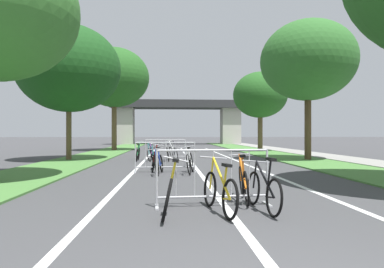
% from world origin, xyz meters
% --- Properties ---
extents(grass_verge_left, '(2.80, 50.05, 0.05)m').
position_xyz_m(grass_verge_left, '(-5.57, 20.47, 0.03)').
color(grass_verge_left, '#477A38').
rests_on(grass_verge_left, ground).
extents(grass_verge_right, '(2.80, 50.05, 0.05)m').
position_xyz_m(grass_verge_right, '(5.57, 20.47, 0.03)').
color(grass_verge_right, '#477A38').
rests_on(grass_verge_right, ground).
extents(sidewalk_path_right, '(2.13, 50.05, 0.08)m').
position_xyz_m(sidewalk_path_right, '(8.04, 20.47, 0.04)').
color(sidewalk_path_right, gray).
rests_on(sidewalk_path_right, ground).
extents(lane_stripe_center, '(0.14, 28.95, 0.01)m').
position_xyz_m(lane_stripe_center, '(0.00, 14.48, 0.00)').
color(lane_stripe_center, silver).
rests_on(lane_stripe_center, ground).
extents(lane_stripe_right_lane, '(0.14, 28.95, 0.01)m').
position_xyz_m(lane_stripe_right_lane, '(2.30, 14.48, 0.00)').
color(lane_stripe_right_lane, silver).
rests_on(lane_stripe_right_lane, ground).
extents(lane_stripe_left_lane, '(0.14, 28.95, 0.01)m').
position_xyz_m(lane_stripe_left_lane, '(-2.30, 14.48, 0.00)').
color(lane_stripe_left_lane, silver).
rests_on(lane_stripe_left_lane, ground).
extents(overpass_bridge, '(17.08, 3.72, 5.63)m').
position_xyz_m(overpass_bridge, '(0.00, 41.36, 3.84)').
color(overpass_bridge, '#2D2D30').
rests_on(overpass_bridge, ground).
extents(tree_left_maple_mid, '(5.15, 5.15, 6.81)m').
position_xyz_m(tree_left_maple_mid, '(-6.11, 15.31, 4.62)').
color(tree_left_maple_mid, brown).
rests_on(tree_left_maple_mid, ground).
extents(tree_left_oak_mid, '(5.57, 5.57, 8.21)m').
position_xyz_m(tree_left_oak_mid, '(-5.47, 25.13, 5.83)').
color(tree_left_oak_mid, brown).
rests_on(tree_left_oak_mid, ground).
extents(tree_right_oak_near, '(4.74, 4.74, 7.05)m').
position_xyz_m(tree_right_oak_near, '(5.93, 14.54, 5.02)').
color(tree_right_oak_near, '#4C3823').
rests_on(tree_right_oak_near, ground).
extents(tree_right_pine_far, '(4.11, 4.11, 6.07)m').
position_xyz_m(tree_right_pine_far, '(5.84, 23.17, 4.30)').
color(tree_right_pine_far, brown).
rests_on(tree_right_pine_far, ground).
extents(crowd_barrier_nearest, '(2.14, 0.55, 1.05)m').
position_xyz_m(crowd_barrier_nearest, '(-0.22, 4.23, 0.52)').
color(crowd_barrier_nearest, '#ADADB2').
rests_on(crowd_barrier_nearest, ground).
extents(crowd_barrier_second, '(2.14, 0.54, 1.05)m').
position_xyz_m(crowd_barrier_second, '(-1.18, 9.77, 0.52)').
color(crowd_barrier_second, '#ADADB2').
rests_on(crowd_barrier_second, ground).
extents(crowd_barrier_third, '(2.13, 0.51, 1.05)m').
position_xyz_m(crowd_barrier_third, '(-1.25, 15.30, 0.52)').
color(crowd_barrier_third, '#ADADB2').
rests_on(crowd_barrier_third, ground).
extents(bicycle_yellow_0, '(0.48, 1.65, 0.95)m').
position_xyz_m(bicycle_yellow_0, '(-1.03, 3.66, 0.37)').
color(bicycle_yellow_0, black).
rests_on(bicycle_yellow_0, ground).
extents(bicycle_white_1, '(0.64, 1.65, 0.96)m').
position_xyz_m(bicycle_white_1, '(-0.34, 9.34, 0.38)').
color(bicycle_white_1, black).
rests_on(bicycle_white_1, ground).
extents(bicycle_teal_2, '(0.69, 1.73, 0.99)m').
position_xyz_m(bicycle_teal_2, '(-1.91, 14.81, 0.37)').
color(bicycle_teal_2, black).
rests_on(bicycle_teal_2, ground).
extents(bicycle_orange_3, '(0.44, 1.64, 0.94)m').
position_xyz_m(bicycle_orange_3, '(0.44, 4.65, 0.37)').
color(bicycle_orange_3, black).
rests_on(bicycle_orange_3, ground).
extents(bicycle_silver_4, '(0.53, 1.68, 0.93)m').
position_xyz_m(bicycle_silver_4, '(-1.12, 14.72, 0.38)').
color(bicycle_silver_4, black).
rests_on(bicycle_silver_4, ground).
extents(bicycle_red_5, '(0.55, 1.75, 1.02)m').
position_xyz_m(bicycle_red_5, '(-1.60, 10.29, 0.38)').
color(bicycle_red_5, black).
rests_on(bicycle_red_5, ground).
extents(bicycle_black_6, '(0.54, 1.59, 0.94)m').
position_xyz_m(bicycle_black_6, '(0.60, 3.83, 0.36)').
color(bicycle_black_6, black).
rests_on(bicycle_black_6, ground).
extents(bicycle_green_7, '(0.44, 1.62, 0.98)m').
position_xyz_m(bicycle_green_7, '(-2.59, 14.73, 0.36)').
color(bicycle_green_7, black).
rests_on(bicycle_green_7, ground).
extents(bicycle_blue_8, '(0.51, 1.67, 0.90)m').
position_xyz_m(bicycle_blue_8, '(-1.38, 9.19, 0.35)').
color(bicycle_blue_8, black).
rests_on(bicycle_blue_8, ground).
extents(bicycle_purple_9, '(0.47, 1.60, 0.93)m').
position_xyz_m(bicycle_purple_9, '(-1.96, 15.65, 0.35)').
color(bicycle_purple_9, black).
rests_on(bicycle_purple_9, ground).
extents(bicycle_yellow_10, '(0.51, 1.64, 0.93)m').
position_xyz_m(bicycle_yellow_10, '(-0.18, 3.72, 0.36)').
color(bicycle_yellow_10, black).
rests_on(bicycle_yellow_10, ground).
extents(bicycle_white_11, '(0.75, 1.74, 1.01)m').
position_xyz_m(bicycle_white_11, '(-0.84, 15.73, 0.38)').
color(bicycle_white_11, black).
rests_on(bicycle_white_11, ground).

